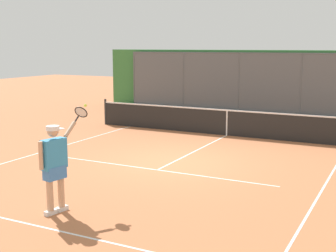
# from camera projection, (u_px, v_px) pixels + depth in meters

# --- Properties ---
(ground_plane) EXTENTS (60.00, 60.00, 0.00)m
(ground_plane) POSITION_uv_depth(u_px,v_px,m) (173.00, 162.00, 13.06)
(ground_plane) COLOR #B76B42
(court_line_markings) EXTENTS (8.42, 9.81, 0.01)m
(court_line_markings) POSITION_uv_depth(u_px,v_px,m) (151.00, 173.00, 11.97)
(court_line_markings) COLOR white
(court_line_markings) RESTS_ON ground
(fence_backdrop) EXTENTS (17.82, 1.37, 3.05)m
(fence_backdrop) POSITION_uv_depth(u_px,v_px,m) (272.00, 82.00, 22.28)
(fence_backdrop) COLOR #565B60
(fence_backdrop) RESTS_ON ground
(tennis_net) EXTENTS (10.82, 0.09, 1.07)m
(tennis_net) POSITION_uv_depth(u_px,v_px,m) (227.00, 122.00, 16.89)
(tennis_net) COLOR #2D2D2D
(tennis_net) RESTS_ON ground
(tennis_player) EXTENTS (0.32, 1.46, 2.05)m
(tennis_player) POSITION_uv_depth(u_px,v_px,m) (55.00, 161.00, 8.96)
(tennis_player) COLOR silver
(tennis_player) RESTS_ON ground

